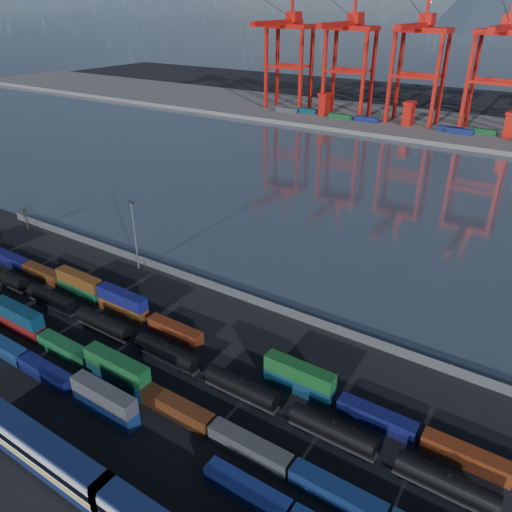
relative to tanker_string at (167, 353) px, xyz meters
The scene contains 13 objects.
ground 5.09m from the tanker_string, 74.52° to the right, with size 700.00×700.00×0.00m, color black.
harbor_water 100.52m from the tanker_string, 89.29° to the left, with size 700.00×700.00×0.00m, color #333F4A.
far_quay 205.50m from the tanker_string, 89.65° to the left, with size 700.00×70.00×2.00m, color #514F4C.
container_row_south 16.97m from the tanker_string, 124.11° to the right, with size 140.23×2.40×5.11m.
container_row_mid 9.94m from the tanker_string, 122.16° to the right, with size 142.18×2.53×5.39m.
container_row_north 12.34m from the tanker_string, 149.09° to the left, with size 140.49×2.39×5.09m.
tanker_string is the anchor object (origin of this frame).
waterfront_fence 23.55m from the tanker_string, 86.96° to the left, with size 160.12×0.12×2.20m.
bare_tree 72.24m from the tanker_string, 163.58° to the left, with size 1.84×1.85×7.35m.
yard_light_mast 36.63m from the tanker_string, 143.22° to the left, with size 1.60×0.40×16.60m.
gantry_cranes 202.30m from the tanker_string, 91.80° to the left, with size 199.39×46.82×63.41m.
quay_containers 191.21m from the tanker_string, 92.92° to the left, with size 172.58×10.99×2.60m.
straddle_carriers 195.58m from the tanker_string, 90.37° to the left, with size 140.00×7.00×11.10m.
Camera 1 is at (48.93, -43.66, 55.12)m, focal length 35.00 mm.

